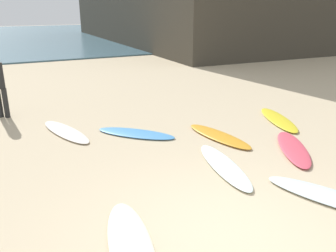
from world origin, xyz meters
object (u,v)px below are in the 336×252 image
at_px(surfboard_1, 278,119).
at_px(surfboard_6, 329,196).
at_px(surfboard_0, 131,246).
at_px(surfboard_4, 224,166).
at_px(surfboard_5, 136,133).
at_px(surfboard_7, 66,132).
at_px(surfboard_2, 219,136).
at_px(surfboard_3, 293,148).

height_order(surfboard_1, surfboard_6, surfboard_1).
bearing_deg(surfboard_0, surfboard_4, 41.71).
bearing_deg(surfboard_4, surfboard_1, -138.59).
distance_m(surfboard_0, surfboard_5, 4.17).
bearing_deg(surfboard_1, surfboard_7, 4.81).
bearing_deg(surfboard_5, surfboard_2, -76.13).
xyz_separation_m(surfboard_6, surfboard_7, (-3.10, 5.07, -0.01)).
bearing_deg(surfboard_3, surfboard_2, 159.81).
bearing_deg(surfboard_5, surfboard_0, -156.30).
bearing_deg(surfboard_7, surfboard_0, 73.84).
bearing_deg(surfboard_4, surfboard_5, -59.43).
xyz_separation_m(surfboard_1, surfboard_5, (-3.83, 0.78, -0.01)).
xyz_separation_m(surfboard_4, surfboard_5, (-0.81, 2.46, -0.01)).
bearing_deg(surfboard_0, surfboard_1, 41.65).
bearing_deg(surfboard_1, surfboard_0, 51.52).
height_order(surfboard_4, surfboard_7, surfboard_4).
relative_size(surfboard_2, surfboard_4, 0.94).
height_order(surfboard_1, surfboard_4, surfboard_1).
height_order(surfboard_3, surfboard_7, surfboard_3).
distance_m(surfboard_0, surfboard_2, 4.31).
bearing_deg(surfboard_4, surfboard_6, 127.73).
xyz_separation_m(surfboard_0, surfboard_7, (0.17, 4.74, -0.00)).
relative_size(surfboard_1, surfboard_5, 1.10).
xyz_separation_m(surfboard_5, surfboard_6, (1.62, -4.17, 0.01)).
bearing_deg(surfboard_5, surfboard_7, 105.65).
height_order(surfboard_4, surfboard_6, surfboard_6).
bearing_deg(surfboard_7, surfboard_2, 133.62).
distance_m(surfboard_3, surfboard_4, 1.83).
bearing_deg(surfboard_4, surfboard_2, -109.39).
height_order(surfboard_0, surfboard_1, surfboard_1).
xyz_separation_m(surfboard_1, surfboard_2, (-2.17, -0.30, -0.00)).
distance_m(surfboard_4, surfboard_6, 1.90).
distance_m(surfboard_6, surfboard_7, 5.95).
height_order(surfboard_0, surfboard_3, surfboard_3).
distance_m(surfboard_5, surfboard_6, 4.48).
bearing_deg(surfboard_0, surfboard_7, 100.46).
xyz_separation_m(surfboard_1, surfboard_6, (-2.21, -3.39, -0.00)).
xyz_separation_m(surfboard_3, surfboard_4, (-1.83, -0.02, -0.00)).
xyz_separation_m(surfboard_0, surfboard_5, (1.65, 3.83, -0.00)).
bearing_deg(surfboard_0, surfboard_6, 6.60).
height_order(surfboard_1, surfboard_3, surfboard_3).
bearing_deg(surfboard_7, surfboard_5, 134.57).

